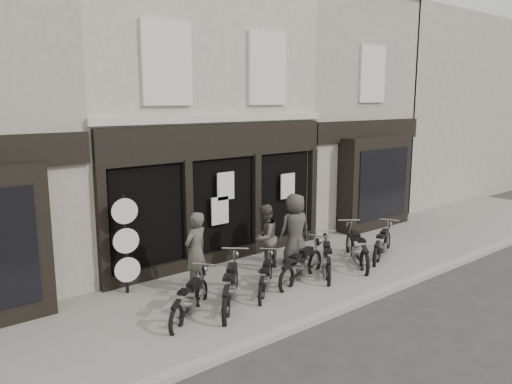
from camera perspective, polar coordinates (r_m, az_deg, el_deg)
ground_plane at (r=12.02m, az=4.72°, el=-11.72°), size 90.00×90.00×0.00m
pavement at (r=12.61m, az=1.82°, el=-10.31°), size 30.00×4.20×0.12m
kerb at (r=11.21m, az=9.31°, el=-13.16°), size 30.00×0.25×0.13m
central_building at (r=15.93m, az=-10.36°, el=8.67°), size 7.30×6.22×8.34m
neighbour_right at (r=19.80m, az=6.13°, el=8.98°), size 5.60×6.73×8.34m
filler_right at (r=26.31m, az=18.61°, el=8.98°), size 11.00×6.00×8.20m
motorcycle_0 at (r=10.68m, az=-7.54°, el=-12.48°), size 1.75×1.39×0.97m
motorcycle_1 at (r=11.09m, az=-2.92°, el=-11.17°), size 1.80×1.87×1.12m
motorcycle_2 at (r=11.86m, az=1.11°, el=-10.11°), size 1.57×1.43×0.91m
motorcycle_3 at (r=12.59m, az=5.26°, el=-8.66°), size 2.11×0.96×1.04m
motorcycle_4 at (r=13.16m, az=8.10°, el=-7.92°), size 1.66×1.68×1.02m
motorcycle_5 at (r=14.06m, az=11.44°, el=-6.67°), size 1.61×1.98×1.11m
motorcycle_6 at (r=14.76m, az=14.23°, el=-6.10°), size 1.99×1.16×1.02m
man_left at (r=11.74m, az=-6.89°, el=-6.80°), size 0.79×0.63×1.88m
man_centre at (r=13.07m, az=0.99°, el=-5.23°), size 1.04×0.93×1.75m
man_right at (r=13.58m, az=4.46°, el=-4.25°), size 1.04×0.76×1.94m
advert_sign_post at (r=11.85m, az=-14.65°, el=-6.28°), size 0.59×0.38×2.44m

